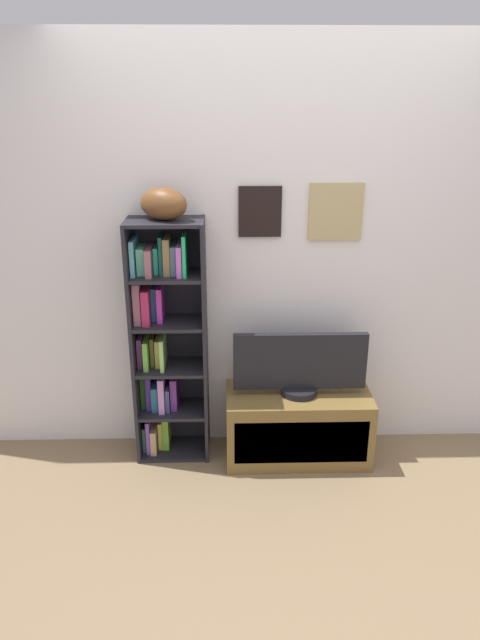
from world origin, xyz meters
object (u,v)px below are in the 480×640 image
object	(u,v)px
television	(300,365)
football	(163,204)
bookshelf	(164,341)
tv_stand	(297,425)

from	to	relation	value
television	football	bearing A→B (deg)	175.10
television	bookshelf	bearing A→B (deg)	173.32
bookshelf	football	size ratio (longest dim) A/B	5.23
football	tv_stand	world-z (taller)	football
bookshelf	football	world-z (taller)	football
bookshelf	television	bearing A→B (deg)	-6.68
tv_stand	television	bearing A→B (deg)	90.00
football	television	distance (m)	1.22
bookshelf	football	xyz separation A→B (m)	(0.04, -0.03, 0.82)
television	tv_stand	bearing A→B (deg)	-90.00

